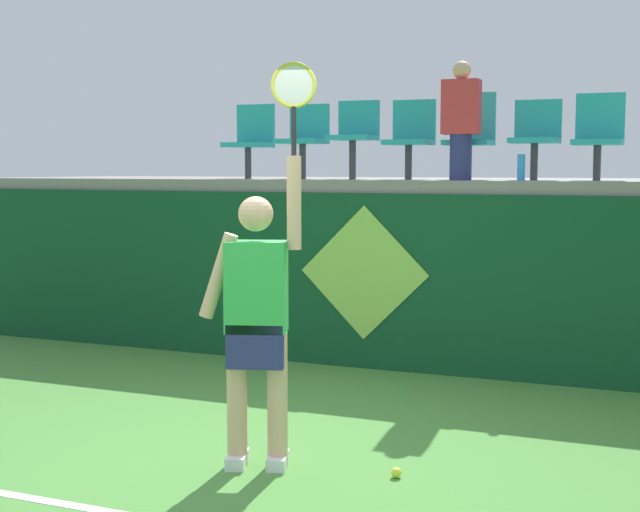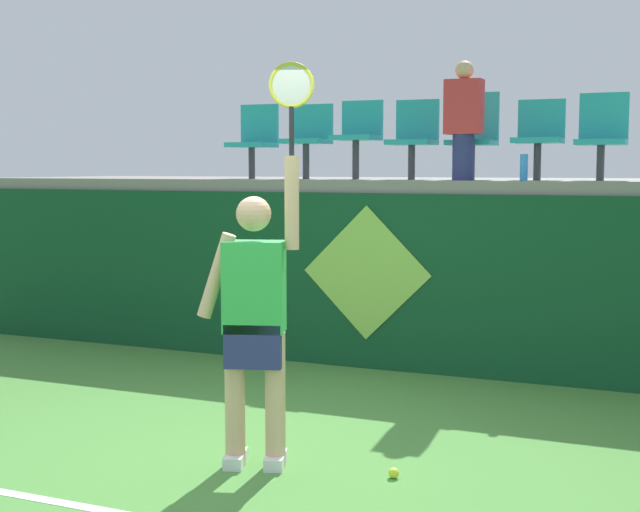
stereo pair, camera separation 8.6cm
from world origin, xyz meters
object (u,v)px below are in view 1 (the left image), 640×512
Objects in this scene: stadium_chair_3 at (411,135)px; tennis_player at (257,316)px; stadium_chair_5 at (536,135)px; stadium_chair_4 at (470,133)px; stadium_chair_6 at (599,133)px; stadium_chair_2 at (355,133)px; stadium_chair_0 at (251,138)px; water_bottle at (521,167)px; stadium_chair_1 at (305,136)px; spectator_0 at (461,119)px; tennis_ball at (396,473)px.

tennis_player is at bearing -89.02° from stadium_chair_3.
stadium_chair_3 reaches higher than stadium_chair_5.
stadium_chair_5 is (0.62, -0.01, -0.02)m from stadium_chair_4.
tennis_player is at bearing -115.65° from stadium_chair_6.
stadium_chair_2 is at bearing -179.94° from stadium_chair_5.
stadium_chair_3 is 1.04× the size of stadium_chair_5.
water_bottle is at bearing -9.21° from stadium_chair_0.
tennis_player is 3.20× the size of stadium_chair_0.
stadium_chair_1 reaches higher than tennis_player.
water_bottle is at bearing -142.19° from stadium_chair_6.
spectator_0 is (-0.57, 0.07, 0.44)m from water_bottle.
tennis_player is 3.99m from stadium_chair_1.
water_bottle is at bearing 85.69° from tennis_ball.
spectator_0 reaches higher than stadium_chair_3.
stadium_chair_5 is at bearing 0.06° from stadium_chair_2.
stadium_chair_6 reaches higher than water_bottle.
stadium_chair_1 is 1.03× the size of stadium_chair_5.
stadium_chair_4 is (2.37, 0.01, 0.02)m from stadium_chair_0.
stadium_chair_6 is at bearing 0.80° from stadium_chair_5.
tennis_player is 3.20× the size of stadium_chair_3.
stadium_chair_6 is (0.62, 0.48, 0.31)m from water_bottle.
tennis_player is at bearing -79.72° from stadium_chair_2.
stadium_chair_6 is at bearing -0.15° from stadium_chair_4.
stadium_chair_1 is 1.74m from stadium_chair_4.
stadium_chair_2 reaches higher than stadium_chair_3.
stadium_chair_3 reaches higher than stadium_chair_1.
stadium_chair_4 is (0.60, 0.01, 0.01)m from stadium_chair_3.
stadium_chair_0 is 1.18m from stadium_chair_2.
water_bottle is 2.38m from stadium_chair_1.
tennis_player is 38.59× the size of tennis_ball.
stadium_chair_4 reaches higher than stadium_chair_2.
stadium_chair_2 is at bearing 113.89° from tennis_ball.
spectator_0 reaches higher than stadium_chair_6.
tennis_ball is 0.08× the size of stadium_chair_4.
stadium_chair_3 is 1.79m from stadium_chair_6.
stadium_chair_5 is at bearing -0.11° from stadium_chair_0.
tennis_player is 3.16× the size of stadium_chair_6.
water_bottle is 0.82m from stadium_chair_4.
tennis_ball is 4.39m from stadium_chair_2.
stadium_chair_1 is 0.71× the size of spectator_0.
stadium_chair_4 is at bearing 139.89° from water_bottle.
stadium_chair_1 is 0.92× the size of stadium_chair_4.
stadium_chair_4 reaches higher than stadium_chair_5.
stadium_chair_4 is at bearing 90.00° from spectator_0.
tennis_ball is 0.08× the size of stadium_chair_6.
stadium_chair_3 reaches higher than water_bottle.
stadium_chair_1 is (0.63, -0.01, 0.01)m from stadium_chair_0.
stadium_chair_2 is at bearing 165.05° from water_bottle.
stadium_chair_3 is at bearing 0.23° from stadium_chair_1.
water_bottle is 0.30× the size of stadium_chair_0.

